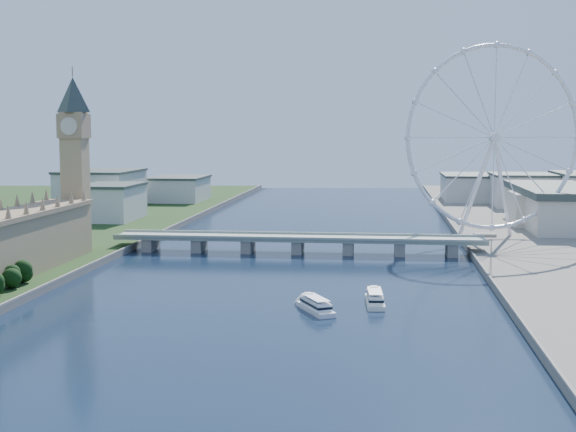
# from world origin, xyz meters

# --- Properties ---
(big_ben) EXTENTS (20.02, 20.02, 110.00)m
(big_ben) POSITION_xyz_m (-128.00, 278.00, 66.57)
(big_ben) COLOR tan
(big_ben) RESTS_ON ground
(westminster_bridge) EXTENTS (220.00, 22.00, 9.50)m
(westminster_bridge) POSITION_xyz_m (0.00, 300.00, 6.63)
(westminster_bridge) COLOR gray
(westminster_bridge) RESTS_ON ground
(london_eye) EXTENTS (113.60, 39.12, 124.30)m
(london_eye) POSITION_xyz_m (119.98, 355.08, 67.52)
(london_eye) COLOR silver
(london_eye) RESTS_ON ground
(county_hall) EXTENTS (54.00, 144.00, 35.00)m
(county_hall) POSITION_xyz_m (175.00, 430.00, 0.00)
(county_hall) COLOR beige
(county_hall) RESTS_ON ground
(city_skyline) EXTENTS (505.00, 280.00, 32.00)m
(city_skyline) POSITION_xyz_m (39.22, 560.08, 16.96)
(city_skyline) COLOR beige
(city_skyline) RESTS_ON ground
(tour_boat_near) EXTENTS (19.63, 29.14, 6.38)m
(tour_boat_near) POSITION_xyz_m (23.27, 146.62, 0.00)
(tour_boat_near) COLOR white
(tour_boat_near) RESTS_ON ground
(tour_boat_far) EXTENTS (9.39, 29.67, 6.46)m
(tour_boat_far) POSITION_xyz_m (46.88, 162.65, 0.00)
(tour_boat_far) COLOR white
(tour_boat_far) RESTS_ON ground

